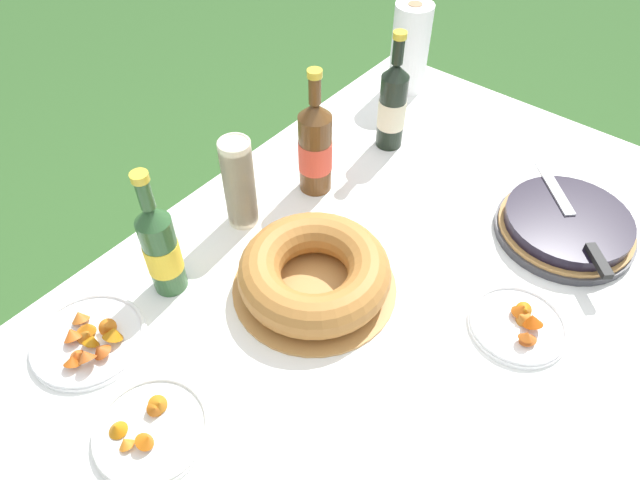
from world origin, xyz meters
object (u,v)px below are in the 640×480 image
object	(u,v)px
cider_bottle_green	(161,248)
juice_bottle_red	(392,105)
berry_tart	(566,226)
bundt_cake	(314,273)
paper_towel_roll	(410,48)
snack_plate_far	(89,339)
serving_knife	(576,224)
cider_bottle_amber	(315,147)
snack_plate_near	(150,429)
cup_stack	(239,184)
snack_plate_right	(519,324)

from	to	relation	value
cider_bottle_green	juice_bottle_red	xyz separation A→B (m)	(0.70, -0.08, 0.01)
berry_tart	bundt_cake	xyz separation A→B (m)	(-0.49, 0.35, 0.02)
paper_towel_roll	snack_plate_far	bearing A→B (deg)	-178.51
berry_tart	snack_plate_far	size ratio (longest dim) A/B	1.40
serving_knife	bundt_cake	xyz separation A→B (m)	(-0.46, 0.37, -0.02)
serving_knife	juice_bottle_red	xyz separation A→B (m)	(0.05, 0.53, 0.06)
cider_bottle_green	cider_bottle_amber	world-z (taller)	cider_bottle_amber
bundt_cake	cider_bottle_green	world-z (taller)	cider_bottle_green
serving_knife	snack_plate_near	distance (m)	0.97
cup_stack	snack_plate_right	world-z (taller)	cup_stack
snack_plate_near	snack_plate_right	xyz separation A→B (m)	(0.61, -0.40, 0.00)
cup_stack	paper_towel_roll	size ratio (longest dim) A/B	0.87
snack_plate_near	snack_plate_far	size ratio (longest dim) A/B	0.91
juice_bottle_red	snack_plate_near	world-z (taller)	juice_bottle_red
cider_bottle_green	snack_plate_far	xyz separation A→B (m)	(-0.20, 0.01, -0.10)
berry_tart	juice_bottle_red	xyz separation A→B (m)	(0.03, 0.51, 0.09)
cider_bottle_amber	cider_bottle_green	bearing A→B (deg)	175.14
cider_bottle_amber	snack_plate_near	bearing A→B (deg)	-164.49
bundt_cake	juice_bottle_red	xyz separation A→B (m)	(0.52, 0.16, 0.07)
cider_bottle_green	juice_bottle_red	world-z (taller)	juice_bottle_red
bundt_cake	cider_bottle_green	bearing A→B (deg)	127.45
serving_knife	cup_stack	xyz separation A→B (m)	(-0.41, 0.63, 0.05)
snack_plate_right	paper_towel_roll	bearing A→B (deg)	47.67
bundt_cake	snack_plate_far	xyz separation A→B (m)	(-0.38, 0.25, -0.03)
cider_bottle_amber	snack_plate_far	size ratio (longest dim) A/B	1.45
cup_stack	snack_plate_far	bearing A→B (deg)	-178.97
bundt_cake	paper_towel_roll	size ratio (longest dim) A/B	1.33
berry_tart	snack_plate_right	bearing A→B (deg)	-173.40
berry_tart	cup_stack	xyz separation A→B (m)	(-0.43, 0.61, 0.09)
cider_bottle_green	snack_plate_near	xyz separation A→B (m)	(-0.24, -0.23, -0.10)
serving_knife	cider_bottle_amber	world-z (taller)	cider_bottle_amber
juice_bottle_red	paper_towel_roll	bearing A→B (deg)	24.29
cup_stack	snack_plate_far	distance (m)	0.45
cup_stack	snack_plate_near	world-z (taller)	cup_stack
cider_bottle_green	juice_bottle_red	bearing A→B (deg)	-6.52
snack_plate_right	snack_plate_far	xyz separation A→B (m)	(-0.56, 0.64, 0.00)
berry_tart	cider_bottle_green	size ratio (longest dim) A/B	1.02
cider_bottle_green	snack_plate_near	distance (m)	0.35
bundt_cake	snack_plate_far	world-z (taller)	bundt_cake
cider_bottle_green	berry_tart	bearing A→B (deg)	-41.29
berry_tart	snack_plate_far	xyz separation A→B (m)	(-0.87, 0.60, -0.01)
juice_bottle_red	snack_plate_far	bearing A→B (deg)	174.23
juice_bottle_red	snack_plate_near	bearing A→B (deg)	-171.20
cup_stack	berry_tart	bearing A→B (deg)	-54.63
cup_stack	cider_bottle_amber	xyz separation A→B (m)	(0.20, -0.06, 0.01)
cider_bottle_amber	bundt_cake	bearing A→B (deg)	-140.99
berry_tart	snack_plate_near	size ratio (longest dim) A/B	1.53
cider_bottle_green	juice_bottle_red	distance (m)	0.71
cup_stack	juice_bottle_red	xyz separation A→B (m)	(0.46, -0.10, 0.01)
cider_bottle_green	snack_plate_right	world-z (taller)	cider_bottle_green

